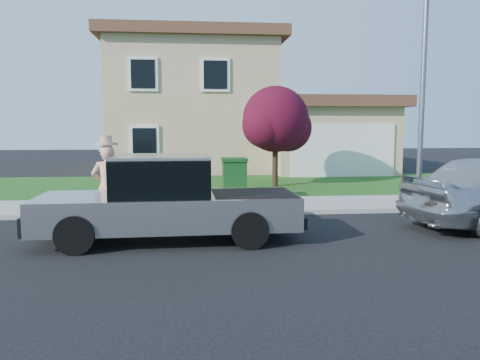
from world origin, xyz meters
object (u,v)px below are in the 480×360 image
pickup_truck (168,201)px  ornamental_tree (276,122)px  woman (108,185)px  trash_bin (234,178)px  street_lamp (424,88)px

pickup_truck → ornamental_tree: size_ratio=1.44×
woman → trash_bin: woman is taller
trash_bin → street_lamp: 5.68m
woman → ornamental_tree: size_ratio=0.57×
pickup_truck → woman: bearing=137.8°
ornamental_tree → street_lamp: size_ratio=0.64×
ornamental_tree → street_lamp: street_lamp is taller
pickup_truck → ornamental_tree: (3.53, 7.63, 1.64)m
woman → trash_bin: (3.07, 3.14, -0.22)m
pickup_truck → trash_bin: pickup_truck is taller
ornamental_tree → pickup_truck: bearing=-114.8°
ornamental_tree → trash_bin: 4.13m
woman → street_lamp: street_lamp is taller
woman → ornamental_tree: (4.89, 6.45, 1.45)m
pickup_truck → street_lamp: 7.28m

